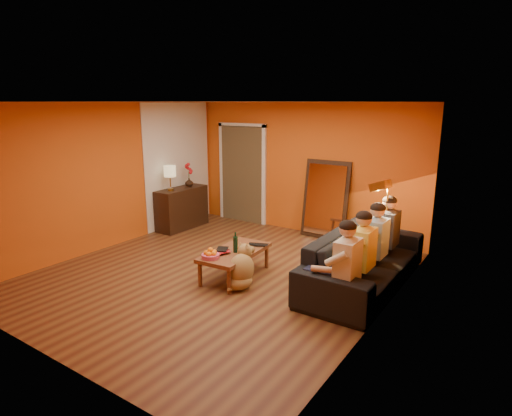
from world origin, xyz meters
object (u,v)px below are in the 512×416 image
Objects in this scene: sofa at (365,260)px; person_far_right at (388,235)px; vase at (189,182)px; person_far_left at (347,269)px; table_lamp at (170,178)px; floor_lamp at (385,229)px; person_mid_left at (363,256)px; sideboard at (182,208)px; wine_bottle at (235,242)px; coffee_table at (235,264)px; person_mid_right at (377,245)px; dog at (241,266)px; tumbler at (246,247)px; mirror_frame at (326,199)px; laptop at (258,246)px.

person_far_right is (0.13, 0.65, 0.22)m from sofa.
person_far_left is at bearing -23.96° from vase.
table_lamp is 2.83× the size of vase.
floor_lamp is 1.56m from person_far_left.
person_mid_left is 6.78× the size of vase.
person_mid_left is at bearing -90.00° from person_far_right.
sofa is at bearing -9.26° from sideboard.
table_lamp is 1.65× the size of wine_bottle.
coffee_table is 0.85× the size of floor_lamp.
sofa is 2.16× the size of person_mid_right.
dog is 0.45m from tumbler.
tumbler is (-1.74, -1.34, -0.14)m from person_far_right.
mirror_frame is 1.25× the size of person_mid_left.
mirror_frame is 1.25× the size of coffee_table.
dog reaches higher than tumbler.
vase is (-4.34, 0.38, 0.22)m from floor_lamp.
table_lamp reaches higher than person_mid_right.
person_far_right reaches higher than sideboard.
mirror_frame is 1.25× the size of person_mid_right.
floor_lamp is 1.18× the size of person_far_right.
sofa reaches higher than coffee_table.
person_mid_right is 1.78m from laptop.
person_mid_left is at bearing 90.00° from person_far_left.
tumbler is at bearing -127.33° from floor_lamp.
person_far_right is (4.37, -0.04, 0.18)m from sideboard.
person_mid_left is 12.53× the size of tumbler.
person_far_right is at bearing 3.38° from table_lamp.
tumbler is 0.31× the size of laptop.
vase is at bearing 140.85° from coffee_table.
sideboard reaches higher than wine_bottle.
dog is at bearing -39.62° from wine_bottle.
wine_bottle is (2.56, -1.25, -0.53)m from table_lamp.
laptop is (2.69, -0.85, -0.67)m from table_lamp.
sofa reaches higher than dog.
sideboard is 4.52m from person_mid_left.
table_lamp is at bearing 150.18° from coffee_table.
floor_lamp is 4.65× the size of wine_bottle.
wine_bottle is at bearing -26.07° from table_lamp.
sideboard reaches higher than sofa.
floor_lamp is at bearing 93.73° from person_mid_right.
mirror_frame reaches higher than tumbler.
person_far_left reaches higher than sofa.
sideboard is at bearing 179.46° from person_far_right.
sideboard is at bearing 144.87° from coffee_table.
person_far_right is (4.37, 0.26, -0.49)m from table_lamp.
person_far_right is 2.36m from wine_bottle.
floor_lamp is at bearing -108.36° from person_far_right.
vase is at bearing 142.73° from dog.
person_far_right is (1.55, 1.73, 0.29)m from dog.
sofa is (1.45, -1.77, -0.37)m from mirror_frame.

